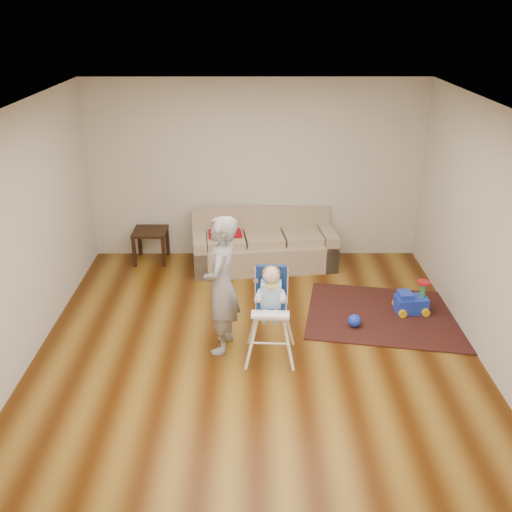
{
  "coord_description": "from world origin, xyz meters",
  "views": [
    {
      "loc": [
        -0.02,
        -5.54,
        3.65
      ],
      "look_at": [
        0.0,
        0.4,
        1.0
      ],
      "focal_mm": 40.0,
      "sensor_mm": 36.0,
      "label": 1
    }
  ],
  "objects_px": {
    "ride_on_toy": "(412,297)",
    "toy_ball": "(354,321)",
    "side_table": "(151,245)",
    "sofa": "(264,240)",
    "high_chair": "(271,314)",
    "adult": "(221,285)"
  },
  "relations": [
    {
      "from": "sofa",
      "to": "side_table",
      "type": "relative_size",
      "value": 4.39
    },
    {
      "from": "sofa",
      "to": "adult",
      "type": "height_order",
      "value": "adult"
    },
    {
      "from": "sofa",
      "to": "adult",
      "type": "bearing_deg",
      "value": -109.37
    },
    {
      "from": "side_table",
      "to": "toy_ball",
      "type": "xyz_separation_m",
      "value": [
        2.8,
        -2.01,
        -0.15
      ]
    },
    {
      "from": "high_chair",
      "to": "toy_ball",
      "type": "bearing_deg",
      "value": 33.63
    },
    {
      "from": "ride_on_toy",
      "to": "high_chair",
      "type": "xyz_separation_m",
      "value": [
        -1.83,
        -0.98,
        0.31
      ]
    },
    {
      "from": "side_table",
      "to": "high_chair",
      "type": "relative_size",
      "value": 0.44
    },
    {
      "from": "side_table",
      "to": "high_chair",
      "type": "distance_m",
      "value": 3.17
    },
    {
      "from": "sofa",
      "to": "toy_ball",
      "type": "relative_size",
      "value": 13.57
    },
    {
      "from": "side_table",
      "to": "ride_on_toy",
      "type": "xyz_separation_m",
      "value": [
        3.58,
        -1.64,
        -0.02
      ]
    },
    {
      "from": "side_table",
      "to": "ride_on_toy",
      "type": "height_order",
      "value": "side_table"
    },
    {
      "from": "high_chair",
      "to": "adult",
      "type": "bearing_deg",
      "value": 164.67
    },
    {
      "from": "ride_on_toy",
      "to": "high_chair",
      "type": "height_order",
      "value": "high_chair"
    },
    {
      "from": "high_chair",
      "to": "adult",
      "type": "xyz_separation_m",
      "value": [
        -0.54,
        0.18,
        0.26
      ]
    },
    {
      "from": "toy_ball",
      "to": "sofa",
      "type": "bearing_deg",
      "value": 120.71
    },
    {
      "from": "sofa",
      "to": "toy_ball",
      "type": "height_order",
      "value": "sofa"
    },
    {
      "from": "ride_on_toy",
      "to": "high_chair",
      "type": "bearing_deg",
      "value": -156.82
    },
    {
      "from": "ride_on_toy",
      "to": "side_table",
      "type": "bearing_deg",
      "value": 150.34
    },
    {
      "from": "side_table",
      "to": "toy_ball",
      "type": "distance_m",
      "value": 3.45
    },
    {
      "from": "high_chair",
      "to": "adult",
      "type": "distance_m",
      "value": 0.63
    },
    {
      "from": "ride_on_toy",
      "to": "toy_ball",
      "type": "bearing_deg",
      "value": -159.89
    },
    {
      "from": "high_chair",
      "to": "ride_on_toy",
      "type": "bearing_deg",
      "value": 31.45
    }
  ]
}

